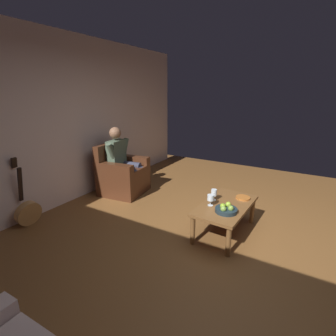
{
  "coord_description": "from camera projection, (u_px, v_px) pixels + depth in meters",
  "views": [
    {
      "loc": [
        2.69,
        0.7,
        1.84
      ],
      "look_at": [
        -0.67,
        -1.28,
        0.65
      ],
      "focal_mm": 27.05,
      "sensor_mm": 36.0,
      "label": 1
    }
  ],
  "objects": [
    {
      "name": "ground_plane",
      "position": [
        230.0,
        248.0,
        3.1
      ],
      "size": [
        7.41,
        7.41,
        0.0
      ],
      "primitive_type": "plane",
      "color": "brown"
    },
    {
      "name": "fruit_bowl",
      "position": [
        226.0,
        209.0,
        3.1
      ],
      "size": [
        0.27,
        0.27,
        0.11
      ],
      "color": "#1D2B32",
      "rests_on": "coffee_table"
    },
    {
      "name": "wine_glass_far",
      "position": [
        211.0,
        198.0,
        3.26
      ],
      "size": [
        0.09,
        0.09,
        0.15
      ],
      "color": "silver",
      "rests_on": "coffee_table"
    },
    {
      "name": "armchair",
      "position": [
        122.0,
        175.0,
        4.71
      ],
      "size": [
        0.84,
        0.82,
        0.92
      ],
      "rotation": [
        0.0,
        0.0,
        0.13
      ],
      "color": "#492616",
      "rests_on": "ground"
    },
    {
      "name": "wine_glass_near",
      "position": [
        214.0,
        193.0,
        3.42
      ],
      "size": [
        0.08,
        0.08,
        0.16
      ],
      "color": "silver",
      "rests_on": "coffee_table"
    },
    {
      "name": "wall_back",
      "position": [
        63.0,
        122.0,
        4.09
      ],
      "size": [
        6.58,
        0.06,
        2.74
      ],
      "primitive_type": "cube",
      "color": "beige",
      "rests_on": "ground"
    },
    {
      "name": "coffee_table",
      "position": [
        226.0,
        208.0,
        3.34
      ],
      "size": [
        1.08,
        0.62,
        0.41
      ],
      "rotation": [
        0.0,
        0.0,
        -0.06
      ],
      "color": "brown",
      "rests_on": "ground"
    },
    {
      "name": "person_seated",
      "position": [
        122.0,
        158.0,
        4.61
      ],
      "size": [
        0.66,
        0.61,
        1.23
      ],
      "rotation": [
        0.0,
        0.0,
        0.13
      ],
      "color": "#4B5D48",
      "rests_on": "ground"
    },
    {
      "name": "decorative_dish",
      "position": [
        243.0,
        198.0,
        3.5
      ],
      "size": [
        0.2,
        0.2,
        0.02
      ],
      "primitive_type": "cylinder",
      "color": "#B06228",
      "rests_on": "coffee_table"
    },
    {
      "name": "guitar",
      "position": [
        28.0,
        211.0,
        3.58
      ],
      "size": [
        0.35,
        0.24,
        0.98
      ],
      "color": "#B58247",
      "rests_on": "ground"
    }
  ]
}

